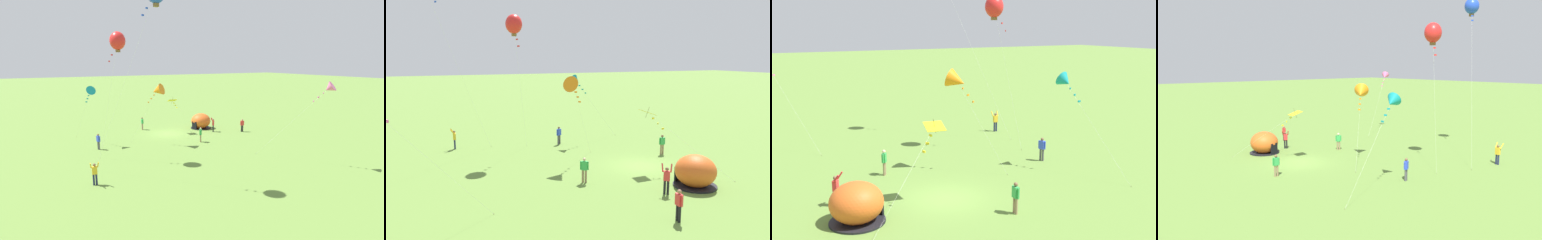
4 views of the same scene
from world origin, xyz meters
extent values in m
plane|color=olive|center=(0.00, 0.00, 0.00)|extent=(300.00, 300.00, 0.00)
ellipsoid|color=#D8591E|center=(-5.31, -0.69, 1.05)|extent=(2.70, 2.60, 2.10)
cylinder|color=black|center=(-5.31, -0.69, 0.05)|extent=(2.81, 2.81, 0.10)
cube|color=black|center=(-4.10, -0.31, 0.55)|extent=(0.35, 0.80, 1.10)
cylinder|color=#8C7251|center=(-1.68, 5.70, 0.44)|extent=(0.15, 0.15, 0.88)
cylinder|color=#8C7251|center=(-1.79, 5.53, 0.44)|extent=(0.15, 0.15, 0.88)
cube|color=green|center=(-1.74, 5.61, 1.18)|extent=(0.41, 0.45, 0.60)
sphere|color=beige|center=(-1.74, 5.61, 1.61)|extent=(0.22, 0.22, 0.22)
cylinder|color=green|center=(-1.60, 5.82, 1.18)|extent=(0.09, 0.09, 0.58)
cylinder|color=green|center=(-1.88, 5.41, 1.18)|extent=(0.09, 0.09, 0.58)
cylinder|color=#8C7251|center=(2.23, -3.49, 0.44)|extent=(0.15, 0.15, 0.88)
cylinder|color=#8C7251|center=(2.22, -3.69, 0.44)|extent=(0.15, 0.15, 0.88)
cube|color=green|center=(2.22, -3.59, 1.18)|extent=(0.26, 0.39, 0.60)
sphere|color=brown|center=(2.22, -3.59, 1.61)|extent=(0.22, 0.22, 0.22)
cylinder|color=green|center=(2.24, -3.34, 1.18)|extent=(0.09, 0.09, 0.58)
cylinder|color=green|center=(2.21, -3.84, 1.18)|extent=(0.09, 0.09, 0.58)
cylinder|color=#4C4C51|center=(9.37, 3.11, 0.44)|extent=(0.15, 0.15, 0.88)
cylinder|color=#4C4C51|center=(9.30, 3.30, 0.44)|extent=(0.15, 0.15, 0.88)
cube|color=blue|center=(9.33, 3.21, 1.18)|extent=(0.37, 0.44, 0.60)
sphere|color=brown|center=(9.33, 3.21, 1.61)|extent=(0.22, 0.22, 0.22)
cylinder|color=blue|center=(9.43, 2.98, 1.18)|extent=(0.09, 0.09, 0.58)
cylinder|color=blue|center=(9.24, 3.44, 1.18)|extent=(0.09, 0.09, 0.58)
cylinder|color=black|center=(-5.68, 1.99, 0.44)|extent=(0.15, 0.15, 0.88)
cylinder|color=black|center=(-5.79, 1.83, 0.44)|extent=(0.15, 0.15, 0.88)
cube|color=red|center=(-5.73, 1.91, 1.18)|extent=(0.41, 0.45, 0.60)
sphere|color=brown|center=(-5.73, 1.91, 1.61)|extent=(0.22, 0.22, 0.22)
cylinder|color=red|center=(-5.46, 2.05, 1.64)|extent=(0.38, 0.24, 0.50)
cylinder|color=red|center=(-5.76, 1.61, 1.64)|extent=(0.33, 0.33, 0.50)
cylinder|color=black|center=(-9.24, 3.71, 0.44)|extent=(0.15, 0.15, 0.88)
cylinder|color=black|center=(-9.04, 3.70, 0.44)|extent=(0.15, 0.15, 0.88)
cube|color=red|center=(-9.14, 3.71, 1.18)|extent=(0.39, 0.26, 0.60)
sphere|color=#9E7051|center=(-9.14, 3.71, 1.61)|extent=(0.22, 0.22, 0.22)
cylinder|color=red|center=(-9.39, 3.72, 1.18)|extent=(0.09, 0.09, 0.58)
cylinder|color=red|center=(-8.89, 3.70, 1.18)|extent=(0.09, 0.09, 0.58)
cylinder|color=#1E2347|center=(11.26, 12.61, 0.44)|extent=(0.15, 0.15, 0.88)
cylinder|color=#1E2347|center=(11.46, 12.59, 0.44)|extent=(0.15, 0.15, 0.88)
cube|color=gold|center=(11.36, 12.60, 1.18)|extent=(0.40, 0.28, 0.60)
sphere|color=brown|center=(11.36, 12.60, 1.61)|extent=(0.22, 0.22, 0.22)
cylinder|color=gold|center=(11.11, 12.78, 1.64)|extent=(0.12, 0.38, 0.50)
cylinder|color=gold|center=(11.64, 12.72, 1.64)|extent=(0.19, 0.39, 0.50)
cylinder|color=silver|center=(-3.21, -1.88, 2.14)|extent=(5.06, 3.77, 4.30)
cylinder|color=brown|center=(-5.74, -3.76, 0.03)|extent=(0.03, 0.03, 0.06)
cube|color=yellow|center=(-0.69, 0.00, 4.29)|extent=(1.19, 1.15, 0.37)
cylinder|color=#332314|center=(-0.69, 0.00, 4.30)|extent=(0.25, 0.20, 0.83)
cube|color=yellow|center=(-1.04, -0.26, 3.88)|extent=(0.12, 0.21, 0.12)
cube|color=yellow|center=(-1.35, -0.49, 3.53)|extent=(0.19, 0.17, 0.12)
cube|color=yellow|center=(-1.65, -0.71, 3.18)|extent=(0.11, 0.21, 0.12)
cylinder|color=silver|center=(8.86, 6.98, 5.51)|extent=(1.86, 1.41, 11.02)
cylinder|color=brown|center=(9.78, 6.28, 0.03)|extent=(0.03, 0.03, 0.06)
ellipsoid|color=red|center=(7.93, 7.68, 11.02)|extent=(1.39, 1.39, 1.61)
cube|color=brown|center=(7.93, 7.68, 10.15)|extent=(0.35, 0.35, 0.25)
cube|color=red|center=(8.19, 7.48, 10.36)|extent=(0.15, 0.20, 0.12)
cube|color=red|center=(8.41, 7.32, 9.80)|extent=(0.19, 0.17, 0.12)
cube|color=red|center=(8.63, 7.15, 9.24)|extent=(0.16, 0.20, 0.12)
cylinder|color=silver|center=(10.15, -1.21, 3.00)|extent=(1.15, 5.09, 6.01)
cylinder|color=brown|center=(10.72, -3.75, 0.03)|extent=(0.03, 0.03, 0.06)
cone|color=teal|center=(9.58, 1.33, 6.01)|extent=(1.26, 1.32, 1.25)
cube|color=teal|center=(9.67, 0.90, 5.56)|extent=(0.20, 0.16, 0.12)
cube|color=teal|center=(9.75, 0.54, 5.17)|extent=(0.21, 0.14, 0.12)
cube|color=teal|center=(9.83, 0.18, 4.78)|extent=(0.20, 0.07, 0.12)
cylinder|color=silver|center=(4.18, 3.05, 3.05)|extent=(2.39, 2.65, 6.10)
cylinder|color=brown|center=(5.37, 1.73, 0.03)|extent=(0.03, 0.03, 0.06)
cone|color=orange|center=(2.99, 4.37, 6.10)|extent=(1.92, 1.94, 1.56)
cube|color=orange|center=(3.27, 4.06, 5.60)|extent=(0.18, 0.19, 0.12)
cube|color=orange|center=(3.51, 3.79, 5.18)|extent=(0.21, 0.13, 0.12)
cube|color=orange|center=(3.75, 3.52, 4.76)|extent=(0.19, 0.18, 0.12)
cylinder|color=silver|center=(-5.93, 15.02, 3.50)|extent=(2.97, 5.63, 7.01)
cylinder|color=brown|center=(-4.45, 12.21, 0.03)|extent=(0.03, 0.03, 0.06)
cube|color=pink|center=(-6.86, 16.78, 5.79)|extent=(0.20, 0.15, 0.12)
cylinder|color=silver|center=(8.91, 12.03, 6.93)|extent=(4.01, 5.24, 13.87)
cylinder|color=brown|center=(10.91, 9.41, 0.03)|extent=(0.03, 0.03, 0.06)
cube|color=blue|center=(7.59, 13.76, 12.44)|extent=(0.21, 0.14, 0.12)
camera|label=1|loc=(14.79, 34.94, 9.31)|focal=28.00mm
camera|label=2|loc=(-23.59, 15.69, 8.39)|focal=35.00mm
camera|label=3|loc=(-10.68, -21.56, 9.66)|focal=42.00mm
camera|label=4|loc=(27.07, -17.11, 8.52)|focal=35.00mm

